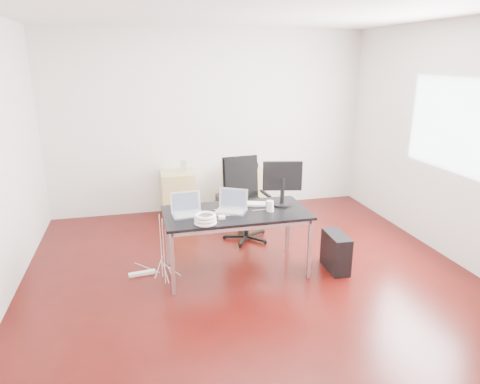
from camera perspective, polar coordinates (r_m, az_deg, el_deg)
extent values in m
plane|color=#350806|center=(4.89, 1.57, -11.46)|extent=(5.00, 5.00, 0.00)
plane|color=silver|center=(4.31, 1.91, 23.29)|extent=(5.00, 5.00, 0.00)
plane|color=silver|center=(6.79, -3.99, 9.23)|extent=(5.00, 0.00, 5.00)
plane|color=silver|center=(2.21, 19.56, -9.32)|extent=(5.00, 0.00, 5.00)
plane|color=silver|center=(5.59, 27.39, 5.58)|extent=(0.00, 5.00, 5.00)
plane|color=white|center=(5.70, 26.25, 7.98)|extent=(0.00, 1.50, 1.50)
cube|color=black|center=(4.76, -0.54, -2.78)|extent=(1.60, 0.80, 0.03)
cube|color=silver|center=(4.48, -8.97, -9.43)|extent=(0.04, 0.04, 0.70)
cube|color=silver|center=(5.12, -9.69, -5.96)|extent=(0.04, 0.04, 0.70)
cube|color=silver|center=(4.81, 9.25, -7.49)|extent=(0.04, 0.04, 0.70)
cube|color=silver|center=(5.41, 6.39, -4.50)|extent=(0.04, 0.04, 0.70)
cylinder|color=black|center=(5.79, 0.87, -4.12)|extent=(0.06, 0.06, 0.47)
cube|color=black|center=(5.70, 0.88, -1.64)|extent=(0.52, 0.51, 0.06)
cube|color=black|center=(5.81, 0.14, 1.88)|extent=(0.47, 0.14, 0.55)
cube|color=tan|center=(6.69, -8.26, -0.28)|extent=(0.50, 0.50, 0.70)
cube|color=tan|center=(6.87, 0.87, 0.38)|extent=(0.50, 0.50, 0.70)
cube|color=black|center=(5.11, 12.65, -7.79)|extent=(0.22, 0.46, 0.44)
cylinder|color=black|center=(6.87, -2.30, -1.47)|extent=(0.29, 0.29, 0.28)
cube|color=white|center=(5.08, -12.93, -10.51)|extent=(0.31, 0.10, 0.04)
cube|color=silver|center=(4.66, -6.93, -3.06)|extent=(0.35, 0.25, 0.01)
cube|color=silver|center=(4.73, -7.26, -1.26)|extent=(0.33, 0.07, 0.22)
cube|color=#475166|center=(4.73, -7.25, -1.28)|extent=(0.29, 0.06, 0.18)
cube|color=silver|center=(4.74, -1.21, -2.59)|extent=(0.40, 0.36, 0.01)
cube|color=silver|center=(4.81, -0.84, -0.82)|extent=(0.31, 0.20, 0.22)
cube|color=#475166|center=(4.80, -0.82, -0.85)|extent=(0.27, 0.17, 0.18)
cylinder|color=black|center=(5.01, 5.62, -1.54)|extent=(0.26, 0.26, 0.02)
cylinder|color=black|center=(4.96, 5.67, 0.21)|extent=(0.05, 0.05, 0.30)
cube|color=black|center=(4.92, 5.67, 2.15)|extent=(0.45, 0.15, 0.34)
cube|color=#475166|center=(4.95, 5.57, 2.24)|extent=(0.39, 0.09, 0.29)
cube|color=white|center=(4.97, 1.81, -1.59)|extent=(0.46, 0.27, 0.02)
cylinder|color=white|center=(4.76, 4.02, -1.89)|extent=(0.09, 0.09, 0.12)
cylinder|color=#56331D|center=(4.83, 3.88, -1.69)|extent=(0.09, 0.09, 0.10)
torus|color=white|center=(4.41, -4.62, -4.05)|extent=(0.24, 0.24, 0.04)
torus|color=white|center=(4.40, -4.63, -3.61)|extent=(0.23, 0.23, 0.04)
torus|color=white|center=(4.39, -4.64, -3.17)|extent=(0.22, 0.22, 0.04)
cube|color=white|center=(4.55, -2.44, -3.38)|extent=(0.08, 0.08, 0.03)
cube|color=#9E9E9E|center=(6.56, -7.55, 3.41)|extent=(0.10, 0.09, 0.18)
cube|color=black|center=(6.82, 1.01, 3.69)|extent=(0.32, 0.27, 0.09)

